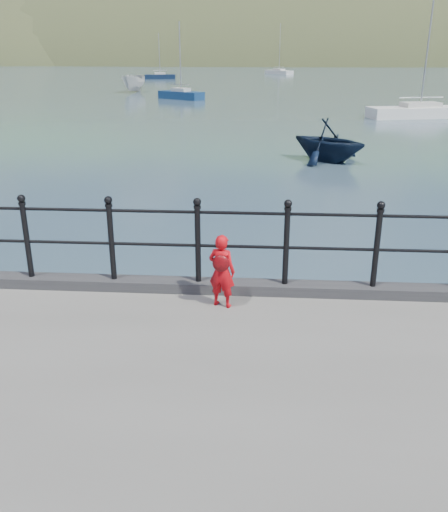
# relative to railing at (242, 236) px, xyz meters

# --- Properties ---
(ground) EXTENTS (600.00, 600.00, 0.00)m
(ground) POSITION_rel_railing_xyz_m (-0.00, 0.15, -1.82)
(ground) COLOR #2D4251
(ground) RESTS_ON ground
(kerb) EXTENTS (60.00, 0.30, 0.15)m
(kerb) POSITION_rel_railing_xyz_m (-0.00, -0.00, -0.75)
(kerb) COLOR #28282B
(kerb) RESTS_ON quay
(railing) EXTENTS (18.11, 0.11, 1.20)m
(railing) POSITION_rel_railing_xyz_m (0.00, 0.00, 0.00)
(railing) COLOR black
(railing) RESTS_ON kerb
(far_shore) EXTENTS (830.00, 200.00, 156.00)m
(far_shore) POSITION_rel_railing_xyz_m (38.34, 239.56, -24.39)
(far_shore) COLOR #333A21
(far_shore) RESTS_ON ground
(child) EXTENTS (0.42, 0.36, 0.99)m
(child) POSITION_rel_railing_xyz_m (-0.24, -0.46, -0.32)
(child) COLOR red
(child) RESTS_ON quay
(launch_white) EXTENTS (2.27, 4.98, 1.87)m
(launch_white) POSITION_rel_railing_xyz_m (-13.66, 52.72, -0.89)
(launch_white) COLOR silver
(launch_white) RESTS_ON ground
(launch_navy) EXTENTS (4.25, 4.19, 1.69)m
(launch_navy) POSITION_rel_railing_xyz_m (2.83, 15.01, -0.98)
(launch_navy) COLOR black
(launch_navy) RESTS_ON ground
(sailboat_port) EXTENTS (4.55, 3.74, 6.78)m
(sailboat_port) POSITION_rel_railing_xyz_m (-7.38, 44.28, -1.48)
(sailboat_port) COLOR navy
(sailboat_port) RESTS_ON ground
(sailboat_left) EXTENTS (4.89, 2.05, 6.94)m
(sailboat_left) POSITION_rel_railing_xyz_m (-16.20, 81.65, -1.48)
(sailboat_left) COLOR #0E1B32
(sailboat_left) RESTS_ON ground
(sailboat_near) EXTENTS (7.13, 3.51, 9.36)m
(sailboat_near) POSITION_rel_railing_xyz_m (10.55, 30.82, -1.48)
(sailboat_near) COLOR silver
(sailboat_near) RESTS_ON ground
(sailboat_deep) EXTENTS (5.42, 5.90, 9.14)m
(sailboat_deep) POSITION_rel_railing_xyz_m (2.88, 102.37, -1.48)
(sailboat_deep) COLOR silver
(sailboat_deep) RESTS_ON ground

